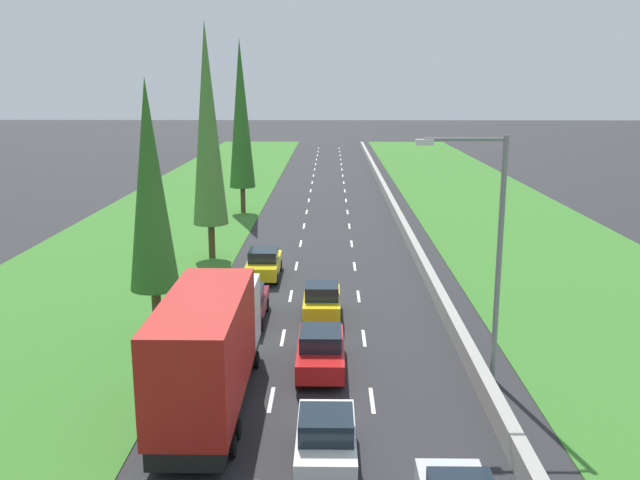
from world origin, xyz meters
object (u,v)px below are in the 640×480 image
red_box_truck_left_lane (209,348)px  red_sedan_centre_lane (321,350)px  maroon_sedan_left_lane (246,304)px  poplar_tree_fourth (241,114)px  poplar_tree_second (150,187)px  street_light_mast (490,242)px  white_hatchback_centre_lane (326,439)px  poplar_tree_third (208,125)px  yellow_sedan_left_lane (264,263)px  yellow_hatchback_centre_lane (322,301)px

red_box_truck_left_lane → red_sedan_centre_lane: (3.64, 3.31, -1.37)m
maroon_sedan_left_lane → poplar_tree_fourth: bearing=97.3°
poplar_tree_second → street_light_mast: size_ratio=1.22×
poplar_tree_second → poplar_tree_fourth: bearing=90.0°
poplar_tree_fourth → street_light_mast: poplar_tree_fourth is taller
red_box_truck_left_lane → white_hatchback_centre_lane: red_box_truck_left_lane is taller
red_sedan_centre_lane → white_hatchback_centre_lane: bearing=-87.9°
red_box_truck_left_lane → poplar_tree_third: 21.80m
red_box_truck_left_lane → red_sedan_centre_lane: red_box_truck_left_lane is taller
red_box_truck_left_lane → red_sedan_centre_lane: bearing=42.3°
yellow_sedan_left_lane → maroon_sedan_left_lane: bearing=-91.0°
maroon_sedan_left_lane → poplar_tree_fourth: size_ratio=0.31×
red_sedan_centre_lane → yellow_hatchback_centre_lane: (-0.03, 5.95, 0.02)m
red_box_truck_left_lane → street_light_mast: bearing=14.5°
maroon_sedan_left_lane → poplar_tree_second: poplar_tree_second is taller
red_box_truck_left_lane → poplar_tree_second: 8.70m
poplar_tree_third → poplar_tree_fourth: size_ratio=1.00×
red_box_truck_left_lane → street_light_mast: 10.44m
poplar_tree_fourth → white_hatchback_centre_lane: bearing=-79.6°
white_hatchback_centre_lane → poplar_tree_fourth: poplar_tree_fourth is taller
maroon_sedan_left_lane → poplar_tree_second: bearing=-148.9°
yellow_sedan_left_lane → poplar_tree_second: size_ratio=0.41×
white_hatchback_centre_lane → poplar_tree_third: bearing=106.9°
poplar_tree_third → poplar_tree_fourth: 15.63m
red_sedan_centre_lane → poplar_tree_third: (-7.09, 17.34, 7.45)m
red_box_truck_left_lane → yellow_hatchback_centre_lane: size_ratio=2.41×
red_box_truck_left_lane → poplar_tree_third: (-3.45, 20.65, 6.08)m
red_sedan_centre_lane → poplar_tree_third: bearing=112.2°
poplar_tree_third → white_hatchback_centre_lane: bearing=-73.1°
red_box_truck_left_lane → yellow_sedan_left_lane: 16.29m
poplar_tree_second → poplar_tree_fourth: (0.02, 29.60, 1.69)m
poplar_tree_third → street_light_mast: poplar_tree_third is taller
red_sedan_centre_lane → maroon_sedan_left_lane: same height
yellow_sedan_left_lane → street_light_mast: (9.43, -13.73, 4.42)m
red_sedan_centre_lane → yellow_hatchback_centre_lane: bearing=90.3°
yellow_hatchback_centre_lane → white_hatchback_centre_lane: bearing=-88.7°
yellow_sedan_left_lane → red_box_truck_left_lane: bearing=-90.8°
yellow_sedan_left_lane → poplar_tree_fourth: (-3.66, 20.05, 7.43)m
yellow_hatchback_centre_lane → poplar_tree_third: poplar_tree_third is taller
poplar_tree_third → street_light_mast: bearing=-54.1°
poplar_tree_fourth → yellow_hatchback_centre_lane: bearing=-75.4°
poplar_tree_second → poplar_tree_fourth: size_ratio=0.77×
red_sedan_centre_lane → yellow_sedan_left_lane: same height
red_box_truck_left_lane → yellow_sedan_left_lane: bearing=89.2°
yellow_hatchback_centre_lane → poplar_tree_second: (-7.06, -2.57, 5.72)m
red_box_truck_left_lane → street_light_mast: (9.67, 2.51, 3.05)m
maroon_sedan_left_lane → poplar_tree_fourth: 28.66m
red_sedan_centre_lane → street_light_mast: bearing=-7.6°
yellow_sedan_left_lane → white_hatchback_centre_lane: bearing=-79.5°
red_box_truck_left_lane → white_hatchback_centre_lane: bearing=-42.0°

